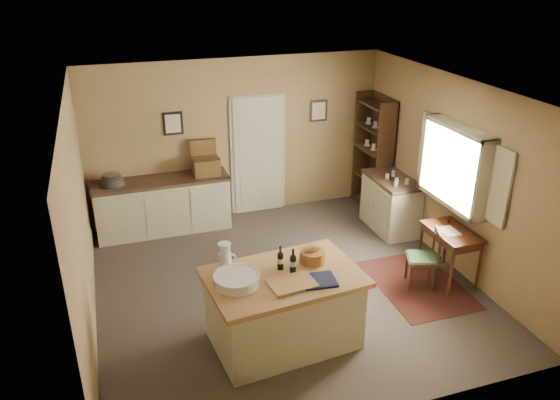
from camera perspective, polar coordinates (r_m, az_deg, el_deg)
The scene contains 16 objects.
ground at distance 7.64m, azimuth 0.50°, elevation -8.85°, with size 5.00×5.00×0.00m, color brown.
wall_back at distance 9.25m, azimuth -4.48°, elevation 6.37°, with size 5.00×0.10×2.70m, color #93764F.
wall_front at distance 4.98m, azimuth 9.98°, elevation -10.53°, with size 5.00×0.10×2.70m, color #93764F.
wall_left at distance 6.69m, azimuth -20.19°, elevation -2.25°, with size 0.10×5.00×2.70m, color #93764F.
wall_right at distance 8.09m, azimuth 17.56°, elevation 2.67°, with size 0.10×5.00×2.70m, color #93764F.
ceiling at distance 6.57m, azimuth 0.59°, elevation 11.32°, with size 5.00×5.00×0.00m, color silver.
door at distance 9.40m, azimuth -2.30°, elevation 4.82°, with size 0.97×0.06×2.11m, color beige.
framed_prints at distance 9.17m, azimuth -3.30°, elevation 8.66°, with size 2.82×0.02×0.38m.
window at distance 7.83m, azimuth 18.10°, elevation 3.46°, with size 0.25×1.99×1.12m.
work_island at distance 6.37m, azimuth 0.32°, elevation -11.12°, with size 1.81×1.27×1.20m.
sideboard at distance 9.07m, azimuth -12.07°, elevation -0.35°, with size 2.16×0.61×1.18m.
rug at distance 7.88m, azimuth 14.16°, elevation -8.52°, with size 1.10×1.60×0.01m, color #4B1B17.
writing_desk at distance 7.79m, azimuth 17.46°, elevation -3.73°, with size 0.51×0.83×0.82m.
desk_chair at distance 7.65m, azimuth 14.57°, elevation -5.97°, with size 0.39×0.39×0.84m, color #301D10, non-canonical shape.
right_cabinet at distance 9.11m, azimuth 11.48°, elevation -0.35°, with size 0.60×1.08×0.99m.
shelving_unit at distance 9.72m, azimuth 9.95°, elevation 4.83°, with size 0.34×0.91×2.01m.
Camera 1 is at (-2.07, -6.06, 4.15)m, focal length 35.00 mm.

